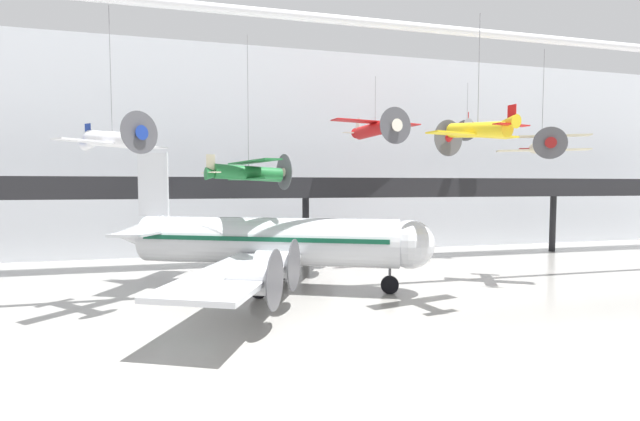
# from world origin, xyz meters

# --- Properties ---
(ground_plane) EXTENTS (260.00, 260.00, 0.00)m
(ground_plane) POSITION_xyz_m (0.00, 0.00, 0.00)
(ground_plane) COLOR #9E9B96
(hangar_back_wall) EXTENTS (140.00, 3.00, 23.67)m
(hangar_back_wall) POSITION_xyz_m (0.00, 31.71, 11.84)
(hangar_back_wall) COLOR silver
(hangar_back_wall) RESTS_ON ground
(mezzanine_walkway) EXTENTS (110.00, 3.20, 8.67)m
(mezzanine_walkway) POSITION_xyz_m (0.00, 22.80, 7.05)
(mezzanine_walkway) COLOR black
(mezzanine_walkway) RESTS_ON ground
(ceiling_truss_beam) EXTENTS (120.00, 0.60, 0.60)m
(ceiling_truss_beam) POSITION_xyz_m (0.00, 8.63, 18.86)
(ceiling_truss_beam) COLOR silver
(airliner_silver_main) EXTENTS (24.21, 28.38, 10.46)m
(airliner_silver_main) POSITION_xyz_m (-5.30, 13.12, 3.61)
(airliner_silver_main) COLOR silver
(airliner_silver_main) RESTS_ON ground
(suspended_plane_red_highwing) EXTENTS (9.54, 7.87, 6.90)m
(suspended_plane_red_highwing) POSITION_xyz_m (6.36, 20.71, 13.48)
(suspended_plane_red_highwing) COLOR red
(suspended_plane_white_twin) EXTENTS (5.78, 5.80, 8.78)m
(suspended_plane_white_twin) POSITION_xyz_m (-14.89, 8.62, 10.61)
(suspended_plane_white_twin) COLOR silver
(suspended_plane_cream_biplane) EXTENTS (6.32, 5.63, 8.65)m
(suspended_plane_cream_biplane) POSITION_xyz_m (15.97, 9.44, 11.04)
(suspended_plane_cream_biplane) COLOR beige
(suspended_plane_silver_racer) EXTENTS (6.16, 5.53, 5.77)m
(suspended_plane_silver_racer) POSITION_xyz_m (16.68, 20.97, 14.04)
(suspended_plane_silver_racer) COLOR silver
(suspended_plane_green_biplane) EXTENTS (6.30, 7.47, 10.81)m
(suspended_plane_green_biplane) POSITION_xyz_m (-6.63, 11.39, 8.80)
(suspended_plane_green_biplane) COLOR #1E6B33
(suspended_plane_yellow_lowwing) EXTENTS (6.99, 5.80, 8.62)m
(suspended_plane_yellow_lowwing) POSITION_xyz_m (7.05, 4.63, 11.32)
(suspended_plane_yellow_lowwing) COLOR yellow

